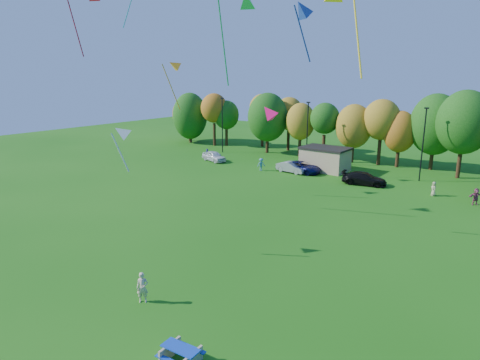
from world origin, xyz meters
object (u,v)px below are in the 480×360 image
Objects in this scene: picnic_table at (181,354)px; car_b at (292,167)px; kite_flyer at (142,288)px; car_d at (364,179)px; car_a at (214,156)px; car_c at (301,167)px.

car_b is at bearing 108.32° from picnic_table.
kite_flyer is (-5.68, 2.50, 0.46)m from picnic_table.
car_b is at bearing 76.91° from car_d.
kite_flyer reaches higher than picnic_table.
car_d is (-0.12, 34.07, -0.17)m from kite_flyer.
car_b is 10.23m from car_d.
picnic_table is 0.44× the size of car_a.
car_c is at bearing 62.85° from kite_flyer.
kite_flyer is 0.35× the size of car_d.
picnic_table is 6.22m from kite_flyer.
car_c is (14.31, 1.44, -0.01)m from car_a.
kite_flyer reaches higher than car_c.
kite_flyer is at bearing -164.82° from car_c.
kite_flyer is 41.03m from car_a.
picnic_table is 0.36× the size of car_c.
kite_flyer is at bearing -130.35° from car_a.
picnic_table is at bearing -65.81° from kite_flyer.
car_b is 0.83× the size of car_d.
kite_flyer is 0.41× the size of car_a.
car_b is at bearing 64.79° from kite_flyer.
car_a is at bearing 83.11° from kite_flyer.
car_b is (-10.34, 34.27, -0.21)m from kite_flyer.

